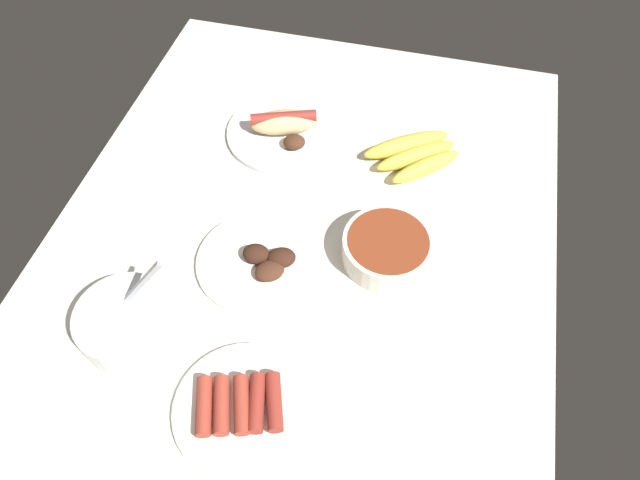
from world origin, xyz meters
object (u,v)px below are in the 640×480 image
object	(u,v)px
plate_sausages	(240,406)
bowl_coleslaw	(126,322)
bowl_chili	(387,248)
banana_bunch	(415,154)
plate_grilled_meat	(261,261)
plate_hotdog_assembled	(285,128)

from	to	relation	value
plate_sausages	bowl_coleslaw	bearing A→B (deg)	69.87
bowl_chili	banana_bunch	distance (cm)	24.34
plate_grilled_meat	banana_bunch	distance (cm)	38.23
plate_hotdog_assembled	banana_bunch	bearing A→B (deg)	-92.05
bowl_chili	banana_bunch	world-z (taller)	bowl_chili
plate_sausages	plate_hotdog_assembled	size ratio (longest dim) A/B	0.86
plate_sausages	bowl_coleslaw	world-z (taller)	bowl_coleslaw
plate_sausages	bowl_coleslaw	size ratio (longest dim) A/B	1.33
bowl_coleslaw	bowl_chili	bearing A→B (deg)	-56.70
banana_bunch	bowl_coleslaw	distance (cm)	62.07
plate_grilled_meat	bowl_coleslaw	world-z (taller)	bowl_coleslaw
bowl_chili	bowl_coleslaw	xyz separation A→B (cm)	(-24.42, 37.18, 0.59)
plate_hotdog_assembled	bowl_chili	bearing A→B (deg)	-134.33
banana_bunch	bowl_coleslaw	xyz separation A→B (cm)	(-48.70, 38.46, 1.48)
plate_grilled_meat	bowl_chili	world-z (taller)	bowl_chili
banana_bunch	plate_hotdog_assembled	bearing A→B (deg)	87.95
bowl_chili	plate_sausages	size ratio (longest dim) A/B	0.76
plate_sausages	plate_hotdog_assembled	xyz separation A→B (cm)	(57.42, 9.82, 0.72)
plate_hotdog_assembled	plate_sausages	bearing A→B (deg)	-170.30
banana_bunch	bowl_coleslaw	bearing A→B (deg)	141.70
plate_sausages	plate_hotdog_assembled	world-z (taller)	plate_hotdog_assembled
plate_grilled_meat	bowl_chili	distance (cm)	22.08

